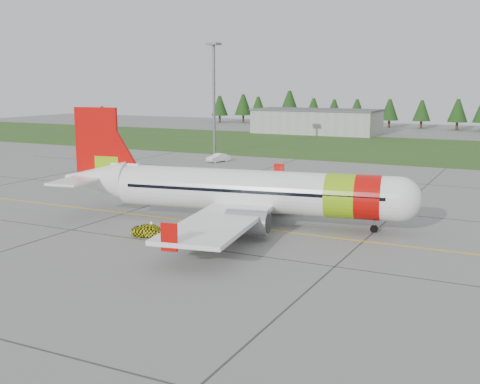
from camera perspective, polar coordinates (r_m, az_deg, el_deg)
The scene contains 9 objects.
ground at distance 48.60m, azimuth -2.39°, elevation -5.52°, with size 320.00×320.00×0.00m, color gray.
aircraft at distance 57.05m, azimuth 0.51°, elevation 0.09°, with size 35.59×33.16×10.83m.
follow_me_car at distance 52.63m, azimuth -8.44°, elevation -2.43°, with size 1.40×1.19×3.48m, color #F2F20D.
service_van at distance 101.73m, azimuth -2.10°, elevation 4.08°, with size 1.51×1.42×4.32m, color white.
grass_strip at distance 125.68m, azimuth 15.98°, elevation 3.90°, with size 320.00×50.00×0.03m, color #30561E.
taxi_guideline at distance 55.50m, azimuth 1.60°, elevation -3.48°, with size 120.00×0.25×0.02m, color gold.
hangar_west at distance 160.16m, azimuth 7.27°, elevation 6.60°, with size 32.00×14.00×6.00m, color #A8A8A3.
floodlight_mast at distance 113.04m, azimuth -2.48°, elevation 8.69°, with size 0.50×0.50×20.00m, color slate.
treeline at distance 180.53m, azimuth 19.39°, elevation 7.15°, with size 160.00×8.00×10.00m, color #1C3F14, non-canonical shape.
Camera 1 is at (22.62, -40.92, 13.30)m, focal length 45.00 mm.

